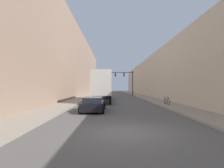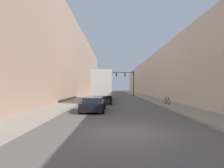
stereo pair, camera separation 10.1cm
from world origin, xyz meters
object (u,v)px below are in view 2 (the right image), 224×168
object	(u,v)px
parked_bicycle	(167,101)
traffic_signal_gantry	(127,79)
sedan_car	(93,104)
semi_truck	(103,86)

from	to	relation	value
parked_bicycle	traffic_signal_gantry	bearing A→B (deg)	97.11
sedan_car	traffic_signal_gantry	size ratio (longest dim) A/B	0.70
semi_truck	parked_bicycle	distance (m)	10.04
semi_truck	sedan_car	bearing A→B (deg)	-92.18
traffic_signal_gantry	parked_bicycle	xyz separation A→B (m)	(2.64, -21.13, -3.49)
traffic_signal_gantry	parked_bicycle	distance (m)	21.58
semi_truck	parked_bicycle	bearing A→B (deg)	-41.69
semi_truck	traffic_signal_gantry	xyz separation A→B (m)	(4.74, 14.56, 1.71)
sedan_car	parked_bicycle	xyz separation A→B (m)	(7.79, 4.19, -0.07)
semi_truck	traffic_signal_gantry	bearing A→B (deg)	71.97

